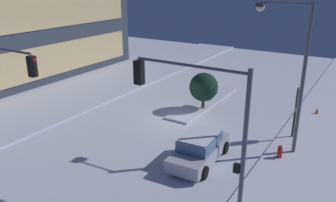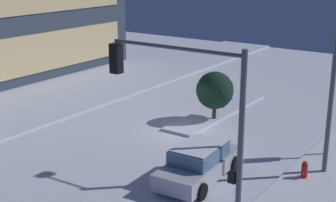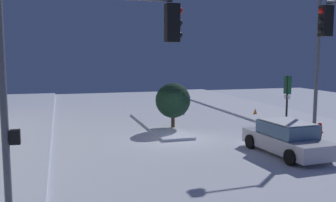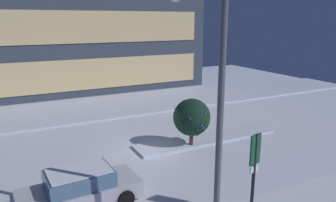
{
  "view_description": "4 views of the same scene",
  "coord_description": "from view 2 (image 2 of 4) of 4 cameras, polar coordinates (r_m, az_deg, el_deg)",
  "views": [
    {
      "loc": [
        -19.05,
        -10.84,
        9.2
      ],
      "look_at": [
        -2.57,
        -0.62,
        2.25
      ],
      "focal_mm": 36.98,
      "sensor_mm": 36.0,
      "label": 1
    },
    {
      "loc": [
        -19.95,
        -13.03,
        8.72
      ],
      "look_at": [
        -1.33,
        -0.04,
        2.0
      ],
      "focal_mm": 51.75,
      "sensor_mm": 36.0,
      "label": 2
    },
    {
      "loc": [
        -18.55,
        5.94,
        4.37
      ],
      "look_at": [
        1.14,
        0.21,
        1.89
      ],
      "focal_mm": 40.08,
      "sensor_mm": 36.0,
      "label": 3
    },
    {
      "loc": [
        -6.4,
        -15.11,
        6.98
      ],
      "look_at": [
        0.84,
        -0.89,
        2.96
      ],
      "focal_mm": 34.52,
      "sensor_mm": 36.0,
      "label": 4
    }
  ],
  "objects": [
    {
      "name": "ground",
      "position": [
        25.38,
        1.65,
        -3.61
      ],
      "size": [
        52.0,
        52.0,
        0.0
      ],
      "primitive_type": "plane",
      "color": "silver"
    },
    {
      "name": "curb_strip_far",
      "position": [
        30.99,
        -12.46,
        -0.11
      ],
      "size": [
        52.0,
        5.2,
        0.14
      ],
      "primitive_type": "cube",
      "color": "silver",
      "rests_on": "ground"
    },
    {
      "name": "median_strip",
      "position": [
        28.59,
        5.88,
        -1.2
      ],
      "size": [
        9.0,
        1.8,
        0.14
      ],
      "primitive_type": "cube",
      "color": "silver",
      "rests_on": "ground"
    },
    {
      "name": "car_near",
      "position": [
        19.88,
        3.67,
        -7.3
      ],
      "size": [
        4.69,
        2.25,
        1.49
      ],
      "rotation": [
        0.0,
        0.0,
        0.06
      ],
      "color": "#B7B7C1",
      "rests_on": "ground"
    },
    {
      "name": "traffic_light_corner_near_left",
      "position": [
        14.91,
        2.12,
        -0.53
      ],
      "size": [
        0.32,
        5.07,
        6.31
      ],
      "rotation": [
        0.0,
        0.0,
        1.57
      ],
      "color": "#565960",
      "rests_on": "ground"
    },
    {
      "name": "street_lamp_arched",
      "position": [
        20.2,
        17.17,
        5.91
      ],
      "size": [
        0.56,
        2.82,
        8.15
      ],
      "rotation": [
        0.0,
        0.0,
        1.63
      ],
      "color": "#565960",
      "rests_on": "ground"
    },
    {
      "name": "fire_hydrant",
      "position": [
        20.6,
        15.76,
        -7.95
      ],
      "size": [
        0.48,
        0.26,
        0.85
      ],
      "color": "red",
      "rests_on": "ground"
    },
    {
      "name": "parking_info_sign",
      "position": [
        22.74,
        18.55,
        -1.46
      ],
      "size": [
        0.55,
        0.19,
        3.19
      ],
      "rotation": [
        0.0,
        0.0,
        1.82
      ],
      "color": "black",
      "rests_on": "ground"
    },
    {
      "name": "decorated_tree_median",
      "position": [
        26.66,
        5.54,
        1.25
      ],
      "size": [
        2.11,
        2.12,
        2.79
      ],
      "color": "#473323",
      "rests_on": "ground"
    }
  ]
}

